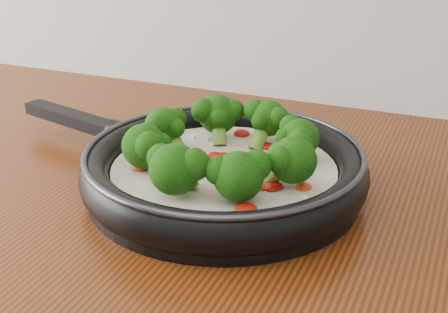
% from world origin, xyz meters
% --- Properties ---
extents(skillet, '(0.58, 0.43, 0.10)m').
position_xyz_m(skillet, '(-0.08, 1.10, 0.94)').
color(skillet, black).
rests_on(skillet, counter).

